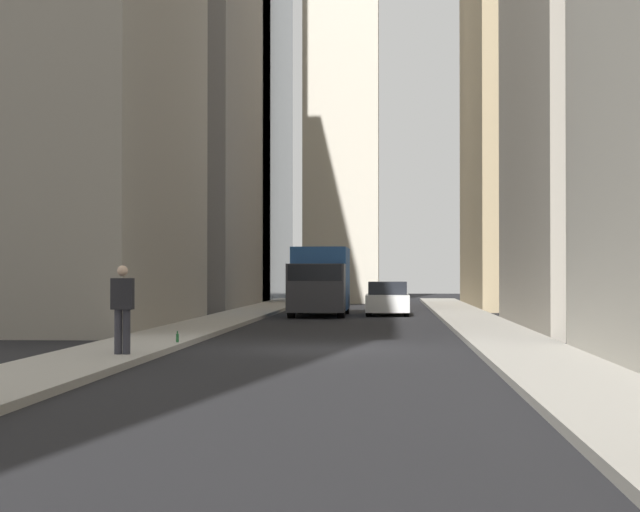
# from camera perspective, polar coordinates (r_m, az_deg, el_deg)

# --- Properties ---
(ground_plane) EXTENTS (135.00, 135.00, 0.00)m
(ground_plane) POSITION_cam_1_polar(r_m,az_deg,el_deg) (26.05, 0.32, -4.83)
(ground_plane) COLOR black
(sidewalk_right) EXTENTS (90.00, 2.20, 0.14)m
(sidewalk_right) POSITION_cam_1_polar(r_m,az_deg,el_deg) (26.68, -9.41, -4.57)
(sidewalk_right) COLOR #A8A399
(sidewalk_right) RESTS_ON ground_plane
(sidewalk_left) EXTENTS (90.00, 2.20, 0.14)m
(sidewalk_left) POSITION_cam_1_polar(r_m,az_deg,el_deg) (26.17, 10.24, -4.64)
(sidewalk_left) COLOR #A8A399
(sidewalk_left) RESTS_ON ground_plane
(building_left_far) EXTENTS (15.84, 10.00, 23.11)m
(building_left_far) POSITION_cam_1_polar(r_m,az_deg,el_deg) (58.89, 12.61, 8.71)
(building_left_far) COLOR #9E8966
(building_left_far) RESTS_ON ground_plane
(building_right_far) EXTENTS (17.97, 10.00, 31.56)m
(building_right_far) POSITION_cam_1_polar(r_m,az_deg,el_deg) (59.39, -8.45, 12.78)
(building_right_far) COLOR gray
(building_right_far) RESTS_ON ground_plane
(delivery_truck) EXTENTS (6.46, 2.25, 2.84)m
(delivery_truck) POSITION_cam_1_polar(r_m,az_deg,el_deg) (45.85, -0.01, -1.27)
(delivery_truck) COLOR #285699
(delivery_truck) RESTS_ON ground_plane
(sedan_white) EXTENTS (4.30, 1.78, 1.42)m
(sedan_white) POSITION_cam_1_polar(r_m,az_deg,el_deg) (46.49, 3.50, -2.25)
(sedan_white) COLOR silver
(sedan_white) RESTS_ON ground_plane
(pedestrian) EXTENTS (0.26, 0.44, 1.81)m
(pedestrian) POSITION_cam_1_polar(r_m,az_deg,el_deg) (22.91, -10.13, -2.53)
(pedestrian) COLOR #33333D
(pedestrian) RESTS_ON sidewalk_right
(discarded_bottle) EXTENTS (0.07, 0.07, 0.27)m
(discarded_bottle) POSITION_cam_1_polar(r_m,az_deg,el_deg) (26.65, -7.35, -4.19)
(discarded_bottle) COLOR #236033
(discarded_bottle) RESTS_ON sidewalk_right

